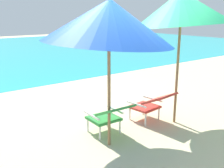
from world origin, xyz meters
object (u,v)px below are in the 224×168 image
at_px(lounge_chair_right, 151,103).
at_px(beach_umbrella_right, 181,9).
at_px(lounge_chair_left, 109,115).
at_px(beach_umbrella_left, 109,21).

height_order(lounge_chair_right, beach_umbrella_right, beach_umbrella_right).
xyz_separation_m(lounge_chair_left, beach_umbrella_left, (-0.20, -0.28, 1.64)).
xyz_separation_m(beach_umbrella_left, beach_umbrella_right, (1.65, -0.03, 0.20)).
distance_m(lounge_chair_left, beach_umbrella_left, 1.67).
xyz_separation_m(lounge_chair_left, lounge_chair_right, (1.07, -0.01, 0.00)).
xyz_separation_m(lounge_chair_left, beach_umbrella_right, (1.45, -0.30, 1.84)).
bearing_deg(beach_umbrella_left, lounge_chair_right, 11.97).
bearing_deg(lounge_chair_right, beach_umbrella_right, -37.90).
relative_size(lounge_chair_left, beach_umbrella_left, 0.32).
height_order(lounge_chair_right, beach_umbrella_left, beach_umbrella_left).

